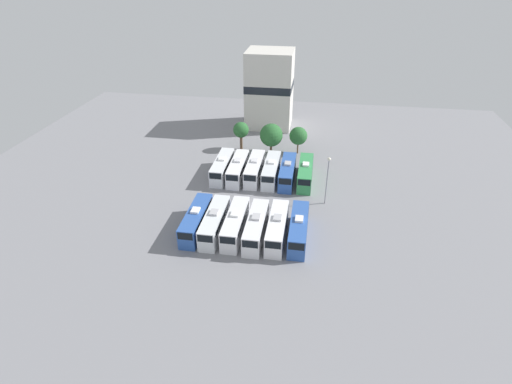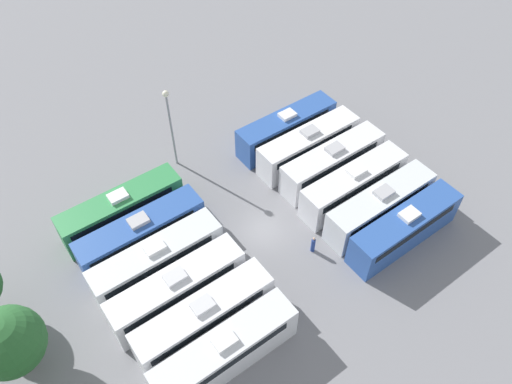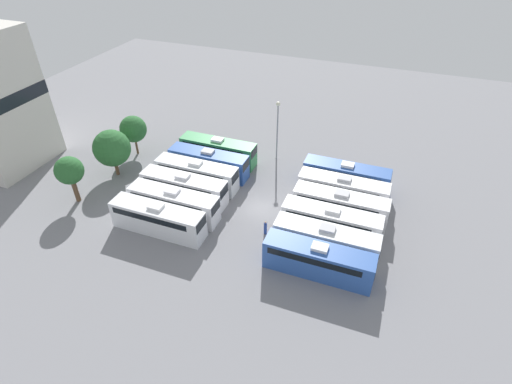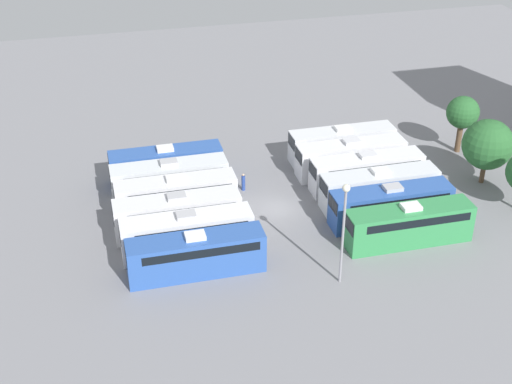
{
  "view_description": "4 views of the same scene",
  "coord_description": "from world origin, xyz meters",
  "px_view_note": "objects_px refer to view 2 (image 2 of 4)",
  "views": [
    {
      "loc": [
        9.28,
        -58.14,
        37.08
      ],
      "look_at": [
        0.38,
        -1.82,
        3.33
      ],
      "focal_mm": 28.0,
      "sensor_mm": 36.0,
      "label": 1
    },
    {
      "loc": [
        -21.25,
        16.3,
        35.33
      ],
      "look_at": [
        1.69,
        -0.47,
        3.35
      ],
      "focal_mm": 35.0,
      "sensor_mm": 36.0,
      "label": 2
    },
    {
      "loc": [
        -36.2,
        -13.16,
        30.7
      ],
      "look_at": [
        0.22,
        0.62,
        2.11
      ],
      "focal_mm": 28.0,
      "sensor_mm": 36.0,
      "label": 3
    },
    {
      "loc": [
        54.27,
        -15.74,
        34.31
      ],
      "look_at": [
        -0.11,
        -1.94,
        2.0
      ],
      "focal_mm": 50.0,
      "sensor_mm": 36.0,
      "label": 4
    }
  ],
  "objects_px": {
    "bus_11": "(122,209)",
    "bus_2": "(353,184)",
    "bus_0": "(405,227)",
    "bus_7": "(204,317)",
    "light_pole": "(169,117)",
    "tree_1": "(8,342)",
    "bus_4": "(308,145)",
    "worker_person": "(313,245)",
    "bus_9": "(157,260)",
    "bus_1": "(380,205)",
    "bus_6": "(225,351)",
    "bus_3": "(332,162)",
    "bus_10": "(141,233)",
    "bus_5": "(286,128)",
    "bus_8": "(177,289)"
  },
  "relations": [
    {
      "from": "tree_1",
      "to": "bus_4",
      "type": "bearing_deg",
      "value": -81.14
    },
    {
      "from": "worker_person",
      "to": "bus_6",
      "type": "bearing_deg",
      "value": 108.54
    },
    {
      "from": "bus_5",
      "to": "light_pole",
      "type": "height_order",
      "value": "light_pole"
    },
    {
      "from": "bus_3",
      "to": "tree_1",
      "type": "bearing_deg",
      "value": 92.84
    },
    {
      "from": "bus_0",
      "to": "tree_1",
      "type": "bearing_deg",
      "value": 75.16
    },
    {
      "from": "tree_1",
      "to": "bus_9",
      "type": "bearing_deg",
      "value": -82.66
    },
    {
      "from": "bus_9",
      "to": "bus_10",
      "type": "bearing_deg",
      "value": -3.72
    },
    {
      "from": "light_pole",
      "to": "bus_11",
      "type": "bearing_deg",
      "value": 116.92
    },
    {
      "from": "bus_4",
      "to": "light_pole",
      "type": "xyz_separation_m",
      "value": [
        7.16,
        10.91,
        4.02
      ]
    },
    {
      "from": "bus_2",
      "to": "bus_11",
      "type": "bearing_deg",
      "value": 62.04
    },
    {
      "from": "bus_2",
      "to": "bus_9",
      "type": "xyz_separation_m",
      "value": [
        3.26,
        18.45,
        0.0
      ]
    },
    {
      "from": "bus_4",
      "to": "worker_person",
      "type": "distance_m",
      "value": 11.34
    },
    {
      "from": "bus_10",
      "to": "bus_1",
      "type": "bearing_deg",
      "value": -117.64
    },
    {
      "from": "bus_0",
      "to": "tree_1",
      "type": "xyz_separation_m",
      "value": [
        7.96,
        30.05,
        2.27
      ]
    },
    {
      "from": "bus_6",
      "to": "bus_10",
      "type": "distance_m",
      "value": 12.71
    },
    {
      "from": "bus_4",
      "to": "bus_11",
      "type": "relative_size",
      "value": 1.0
    },
    {
      "from": "bus_3",
      "to": "bus_5",
      "type": "bearing_deg",
      "value": 4.36
    },
    {
      "from": "bus_1",
      "to": "worker_person",
      "type": "relative_size",
      "value": 6.19
    },
    {
      "from": "bus_7",
      "to": "bus_11",
      "type": "xyz_separation_m",
      "value": [
        12.97,
        0.32,
        0.0
      ]
    },
    {
      "from": "bus_0",
      "to": "bus_7",
      "type": "bearing_deg",
      "value": 80.6
    },
    {
      "from": "light_pole",
      "to": "tree_1",
      "type": "height_order",
      "value": "light_pole"
    },
    {
      "from": "bus_9",
      "to": "bus_3",
      "type": "bearing_deg",
      "value": -89.95
    },
    {
      "from": "bus_1",
      "to": "light_pole",
      "type": "bearing_deg",
      "value": 33.07
    },
    {
      "from": "bus_0",
      "to": "bus_7",
      "type": "height_order",
      "value": "same"
    },
    {
      "from": "worker_person",
      "to": "bus_1",
      "type": "bearing_deg",
      "value": -96.17
    },
    {
      "from": "bus_0",
      "to": "light_pole",
      "type": "bearing_deg",
      "value": 28.78
    },
    {
      "from": "bus_6",
      "to": "worker_person",
      "type": "distance_m",
      "value": 12.15
    },
    {
      "from": "bus_4",
      "to": "bus_9",
      "type": "relative_size",
      "value": 1.0
    },
    {
      "from": "bus_5",
      "to": "bus_7",
      "type": "bearing_deg",
      "value": 125.63
    },
    {
      "from": "bus_4",
      "to": "bus_11",
      "type": "bearing_deg",
      "value": 79.82
    },
    {
      "from": "bus_9",
      "to": "bus_1",
      "type": "bearing_deg",
      "value": -109.28
    },
    {
      "from": "bus_3",
      "to": "bus_0",
      "type": "bearing_deg",
      "value": 178.0
    },
    {
      "from": "bus_6",
      "to": "bus_7",
      "type": "xyz_separation_m",
      "value": [
        3.14,
        -0.22,
        0.0
      ]
    },
    {
      "from": "bus_1",
      "to": "bus_9",
      "type": "relative_size",
      "value": 1.0
    },
    {
      "from": "bus_0",
      "to": "bus_5",
      "type": "relative_size",
      "value": 1.0
    },
    {
      "from": "bus_11",
      "to": "bus_1",
      "type": "bearing_deg",
      "value": -125.07
    },
    {
      "from": "bus_4",
      "to": "bus_6",
      "type": "height_order",
      "value": "same"
    },
    {
      "from": "bus_1",
      "to": "bus_7",
      "type": "relative_size",
      "value": 1.0
    },
    {
      "from": "bus_11",
      "to": "bus_2",
      "type": "bearing_deg",
      "value": -117.96
    },
    {
      "from": "bus_0",
      "to": "bus_10",
      "type": "xyz_separation_m",
      "value": [
        12.58,
        18.27,
        0.0
      ]
    },
    {
      "from": "bus_4",
      "to": "bus_11",
      "type": "distance_m",
      "value": 18.77
    },
    {
      "from": "bus_0",
      "to": "bus_3",
      "type": "relative_size",
      "value": 1.0
    },
    {
      "from": "worker_person",
      "to": "bus_8",
      "type": "bearing_deg",
      "value": 77.97
    },
    {
      "from": "bus_6",
      "to": "bus_8",
      "type": "height_order",
      "value": "same"
    },
    {
      "from": "light_pole",
      "to": "bus_5",
      "type": "bearing_deg",
      "value": -110.14
    },
    {
      "from": "bus_8",
      "to": "bus_10",
      "type": "height_order",
      "value": "same"
    },
    {
      "from": "bus_1",
      "to": "bus_9",
      "type": "bearing_deg",
      "value": 70.72
    },
    {
      "from": "bus_4",
      "to": "bus_5",
      "type": "height_order",
      "value": "same"
    },
    {
      "from": "bus_6",
      "to": "bus_9",
      "type": "bearing_deg",
      "value": 0.79
    },
    {
      "from": "bus_5",
      "to": "bus_0",
      "type": "bearing_deg",
      "value": -179.43
    }
  ]
}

